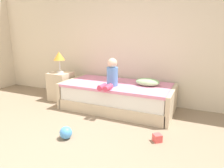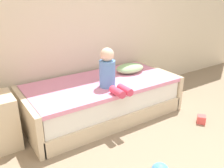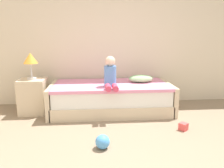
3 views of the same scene
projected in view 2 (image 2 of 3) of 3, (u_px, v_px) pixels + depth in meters
wall_rear at (90, 4)px, 3.44m from camera, size 7.20×0.10×2.90m
bed at (102, 99)px, 3.33m from camera, size 2.11×1.00×0.50m
child_figure at (109, 72)px, 2.97m from camera, size 0.20×0.51×0.50m
pillow at (130, 68)px, 3.57m from camera, size 0.44×0.30×0.13m
toy_block at (201, 119)px, 3.19m from camera, size 0.15×0.15×0.11m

